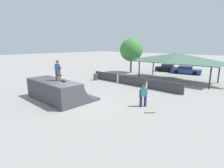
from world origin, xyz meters
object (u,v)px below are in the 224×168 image
Objects in this scene: skateboard_on_deck at (64,81)px; trash_bin at (95,77)px; parked_car_black at (168,68)px; skateboard_on_ground at (151,112)px; skater_on_deck at (58,69)px; tree_beside_pavilion at (131,50)px; bystander_walking at (143,95)px; parked_car_blue at (186,70)px.

trash_bin is (-4.85, 7.77, -1.34)m from skateboard_on_deck.
skateboard_on_ground is at bearing -79.85° from parked_car_black.
skater_on_deck is 16.73m from tree_beside_pavilion.
parked_car_black is at bearing 74.46° from trash_bin.
skater_on_deck is 0.38× the size of parked_car_black.
skater_on_deck is at bearing -162.10° from skateboard_on_deck.
skateboard_on_deck reaches higher than parked_car_black.
skater_on_deck reaches higher than parked_car_black.
bystander_walking is 11.14m from trash_bin.
parked_car_blue is (2.07, 21.14, -1.16)m from skateboard_on_deck.
skateboard_on_ground is at bearing -24.04° from trash_bin.
skateboard_on_ground is 18.95m from parked_car_blue.
skateboard_on_ground is at bearing -88.53° from parked_car_blue.
bystander_walking is at bearing 44.04° from skateboard_on_deck.
skateboard_on_ground is (7.13, 2.78, -2.62)m from skater_on_deck.
skater_on_deck is at bearing 158.92° from skateboard_on_ground.
bystander_walking is at bearing 104.85° from skateboard_on_ground.
skateboard_on_ground is (1.08, -0.69, -0.87)m from bystander_walking.
bystander_walking is (6.05, 3.48, -1.75)m from skater_on_deck.
skater_on_deck is 2.14× the size of skateboard_on_deck.
tree_beside_pavilion is 8.89m from trash_bin.
tree_beside_pavilion reaches higher than skateboard_on_ground.
parked_car_black is at bearing 164.00° from parked_car_blue.
parked_car_black is at bearing 81.07° from skater_on_deck.
bystander_walking is at bearing -23.05° from trash_bin.
skater_on_deck reaches higher than skateboard_on_ground.
tree_beside_pavilion is 1.20× the size of parked_car_blue.
trash_bin is at bearing 133.75° from skateboard_on_deck.
parked_car_blue is (7.24, 5.14, -3.14)m from tree_beside_pavilion.
trash_bin is (-10.24, 4.36, -0.50)m from bystander_walking.
trash_bin is 0.18× the size of parked_car_blue.
tree_beside_pavilion is at bearing -139.31° from parked_car_black.
parked_car_black is (-7.54, 18.65, 0.54)m from skateboard_on_ground.
trash_bin is (0.32, -8.24, -3.32)m from tree_beside_pavilion.
skater_on_deck is at bearing -61.85° from trash_bin.
parked_car_black is at bearing 69.61° from skateboard_on_ground.
skateboard_on_deck is 1.12× the size of skateboard_on_ground.
bystander_walking is at bearing -50.01° from tree_beside_pavilion.
skateboard_on_deck is 6.44m from bystander_walking.
parked_car_blue is at bearing -15.90° from parked_car_black.
skater_on_deck reaches higher than parked_car_blue.
skateboard_on_deck is 0.47× the size of bystander_walking.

